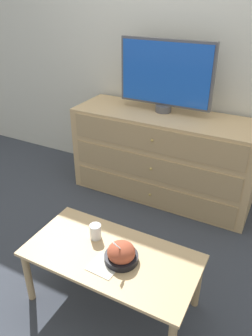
{
  "coord_description": "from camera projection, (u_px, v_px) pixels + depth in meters",
  "views": [
    {
      "loc": [
        0.98,
        -2.82,
        1.77
      ],
      "look_at": [
        0.16,
        -1.25,
        0.77
      ],
      "focal_mm": 35.0,
      "sensor_mm": 36.0,
      "label": 1
    }
  ],
  "objects": [
    {
      "name": "ground_plane",
      "position": [
        168.0,
        178.0,
        3.44
      ],
      "size": [
        12.0,
        12.0,
        0.0
      ],
      "primitive_type": "plane",
      "color": "#383D47"
    },
    {
      "name": "wall_back",
      "position": [
        179.0,
        47.0,
        2.82
      ],
      "size": [
        12.0,
        0.05,
        2.6
      ],
      "color": "silver",
      "rests_on": "ground_plane"
    },
    {
      "name": "dresser",
      "position": [
        163.0,
        156.0,
        3.0
      ],
      "size": [
        1.64,
        0.55,
        0.8
      ],
      "color": "tan",
      "rests_on": "ground_plane"
    },
    {
      "name": "tv",
      "position": [
        165.0,
        75.0,
        2.72
      ],
      "size": [
        0.82,
        0.14,
        0.6
      ],
      "color": "#515156",
      "rests_on": "dresser"
    },
    {
      "name": "coffee_table",
      "position": [
        111.0,
        261.0,
        1.93
      ],
      "size": [
        1.02,
        0.52,
        0.4
      ],
      "color": "tan",
      "rests_on": "ground_plane"
    },
    {
      "name": "takeout_bowl",
      "position": [
        121.0,
        254.0,
        1.84
      ],
      "size": [
        0.19,
        0.19,
        0.17
      ],
      "color": "black",
      "rests_on": "coffee_table"
    },
    {
      "name": "drink_cup",
      "position": [
        96.0,
        232.0,
        2.01
      ],
      "size": [
        0.07,
        0.07,
        0.1
      ],
      "color": "beige",
      "rests_on": "coffee_table"
    },
    {
      "name": "napkin",
      "position": [
        105.0,
        265.0,
        1.82
      ],
      "size": [
        0.17,
        0.17,
        0.0
      ],
      "color": "silver",
      "rests_on": "coffee_table"
    }
  ]
}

